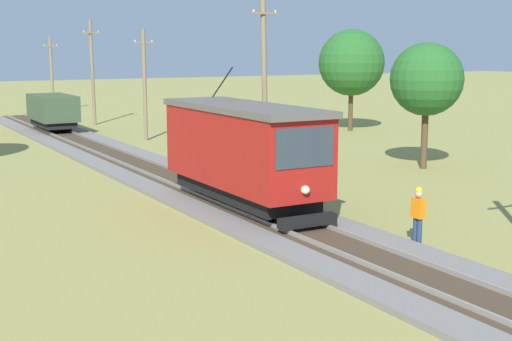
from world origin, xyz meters
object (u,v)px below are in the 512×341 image
object	(u,v)px
tree_left_far	(352,63)
freight_car	(53,111)
tree_left_near	(427,80)
utility_pole_distant	(92,72)
red_tram	(243,150)
utility_pole_far	(145,84)
track_worker	(418,214)
utility_pole_mid	(264,83)
utility_pole_horizon	(52,74)

from	to	relation	value
tree_left_far	freight_car	bearing A→B (deg)	155.43
tree_left_near	tree_left_far	world-z (taller)	tree_left_far
utility_pole_distant	tree_left_far	size ratio (longest dim) A/B	1.11
red_tram	utility_pole_far	world-z (taller)	utility_pole_far
track_worker	tree_left_far	bearing A→B (deg)	-127.14
utility_pole_far	track_worker	xyz separation A→B (m)	(-1.97, -27.49, -2.59)
red_tram	track_worker	distance (m)	7.15
utility_pole_mid	tree_left_far	size ratio (longest dim) A/B	1.17
utility_pole_mid	utility_pole_distant	size ratio (longest dim) A/B	1.06
tree_left_near	freight_car	bearing A→B (deg)	117.03
track_worker	tree_left_far	size ratio (longest dim) A/B	0.25
utility_pole_mid	tree_left_far	distance (m)	19.54
tree_left_near	tree_left_far	bearing A→B (deg)	65.86
utility_pole_distant	tree_left_near	xyz separation A→B (m)	(7.81, -27.94, 0.28)
utility_pole_distant	utility_pole_mid	bearing A→B (deg)	-90.00
utility_pole_mid	utility_pole_far	xyz separation A→B (m)	(-0.00, 15.04, -0.66)
tree_left_far	utility_pole_mid	bearing A→B (deg)	-138.00
utility_pole_far	track_worker	size ratio (longest dim) A/B	3.89
utility_pole_distant	red_tram	bearing A→B (deg)	-97.47
red_tram	utility_pole_mid	bearing A→B (deg)	54.09
utility_pole_distant	utility_pole_horizon	size ratio (longest dim) A/B	1.16
freight_car	track_worker	distance (m)	34.15
red_tram	track_worker	xyz separation A→B (m)	(2.20, -6.70, -1.21)
freight_car	utility_pole_mid	size ratio (longest dim) A/B	0.63
utility_pole_far	utility_pole_distant	bearing A→B (deg)	90.00
red_tram	freight_car	world-z (taller)	red_tram
freight_car	utility_pole_horizon	distance (m)	17.60
freight_car	utility_pole_horizon	world-z (taller)	utility_pole_horizon
utility_pole_mid	track_worker	size ratio (longest dim) A/B	4.63
freight_car	tree_left_far	world-z (taller)	tree_left_far
utility_pole_distant	tree_left_near	distance (m)	29.01
red_tram	utility_pole_far	xyz separation A→B (m)	(4.17, 20.80, 1.38)
track_worker	tree_left_far	world-z (taller)	tree_left_far
freight_car	tree_left_near	xyz separation A→B (m)	(11.99, -23.49, 2.73)
red_tram	freight_car	size ratio (longest dim) A/B	1.64
utility_pole_far	utility_pole_horizon	bearing A→B (deg)	90.00
track_worker	utility_pole_distant	bearing A→B (deg)	-97.22
utility_pole_distant	tree_left_near	bearing A→B (deg)	-74.38
utility_pole_mid	tree_left_near	size ratio (longest dim) A/B	1.37
red_tram	tree_left_near	distance (m)	12.77
utility_pole_mid	tree_left_far	xyz separation A→B (m)	(14.51, 13.07, 0.52)
utility_pole_far	tree_left_far	bearing A→B (deg)	-7.72
tree_left_near	red_tram	bearing A→B (deg)	-162.07
tree_left_far	red_tram	bearing A→B (deg)	-134.78
utility_pole_distant	tree_left_far	bearing A→B (deg)	-41.83
utility_pole_horizon	tree_left_near	world-z (taller)	utility_pole_horizon
utility_pole_far	utility_pole_distant	xyz separation A→B (m)	(0.00, 11.02, 0.44)
tree_left_far	utility_pole_horizon	bearing A→B (deg)	119.61
utility_pole_distant	freight_car	bearing A→B (deg)	-133.21
freight_car	tree_left_near	size ratio (longest dim) A/B	0.86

